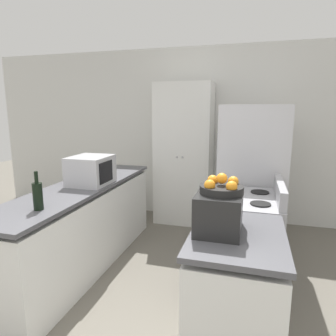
{
  "coord_description": "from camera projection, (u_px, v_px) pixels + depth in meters",
  "views": [
    {
      "loc": [
        0.9,
        -1.34,
        1.68
      ],
      "look_at": [
        0.0,
        1.77,
        1.05
      ],
      "focal_mm": 32.0,
      "sensor_mm": 36.0,
      "label": 1
    }
  ],
  "objects": [
    {
      "name": "refrigerator",
      "position": [
        251.0,
        181.0,
        3.5
      ],
      "size": [
        0.76,
        0.79,
        1.73
      ],
      "color": "#B7B7BC",
      "rests_on": "ground_plane"
    },
    {
      "name": "toaster_oven",
      "position": [
        219.0,
        212.0,
        1.94
      ],
      "size": [
        0.29,
        0.37,
        0.26
      ],
      "color": "black",
      "rests_on": "counter_right"
    },
    {
      "name": "stove",
      "position": [
        243.0,
        243.0,
        2.8
      ],
      "size": [
        0.66,
        0.79,
        1.06
      ],
      "color": "#9E9EA3",
      "rests_on": "ground_plane"
    },
    {
      "name": "counter_left",
      "position": [
        83.0,
        228.0,
        3.22
      ],
      "size": [
        0.6,
        2.44,
        0.9
      ],
      "color": "silver",
      "rests_on": "ground_plane"
    },
    {
      "name": "fruit_bowl",
      "position": [
        222.0,
        187.0,
        1.9
      ],
      "size": [
        0.28,
        0.28,
        0.13
      ],
      "color": "black",
      "rests_on": "toaster_oven"
    },
    {
      "name": "pantry_cabinet",
      "position": [
        184.0,
        154.0,
        4.44
      ],
      "size": [
        0.81,
        0.53,
        2.06
      ],
      "color": "silver",
      "rests_on": "ground_plane"
    },
    {
      "name": "wall_back",
      "position": [
        194.0,
        135.0,
        4.65
      ],
      "size": [
        7.0,
        0.06,
        2.6
      ],
      "color": "silver",
      "rests_on": "ground_plane"
    },
    {
      "name": "wine_bottle",
      "position": [
        38.0,
        195.0,
        2.36
      ],
      "size": [
        0.08,
        0.08,
        0.31
      ],
      "color": "black",
      "rests_on": "counter_left"
    },
    {
      "name": "microwave",
      "position": [
        91.0,
        170.0,
        3.17
      ],
      "size": [
        0.39,
        0.44,
        0.3
      ],
      "color": "#B2B2B7",
      "rests_on": "counter_left"
    },
    {
      "name": "counter_right",
      "position": [
        235.0,
        298.0,
        2.02
      ],
      "size": [
        0.6,
        0.85,
        0.9
      ],
      "color": "silver",
      "rests_on": "ground_plane"
    }
  ]
}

